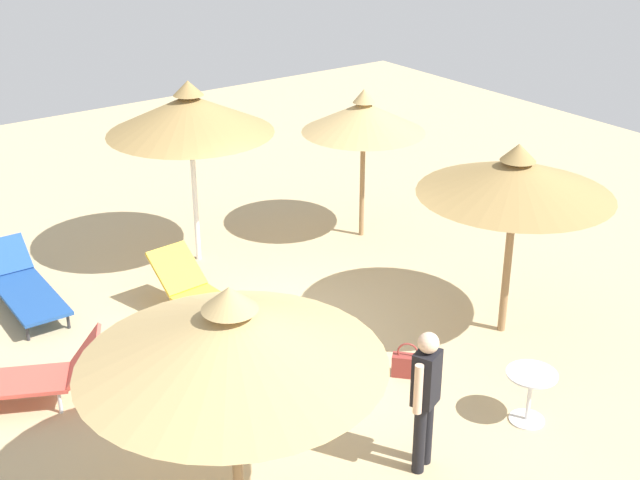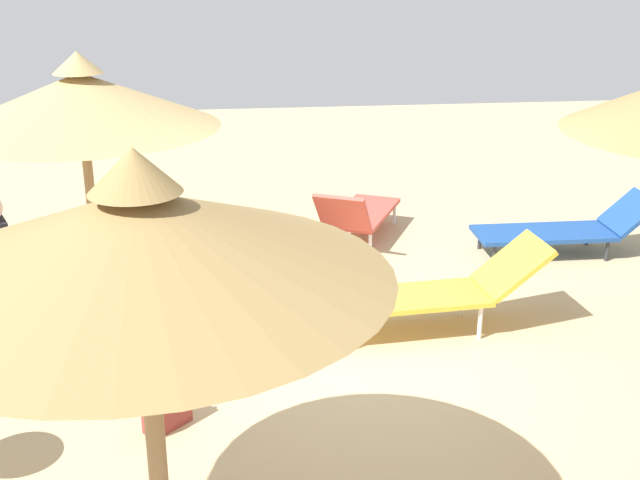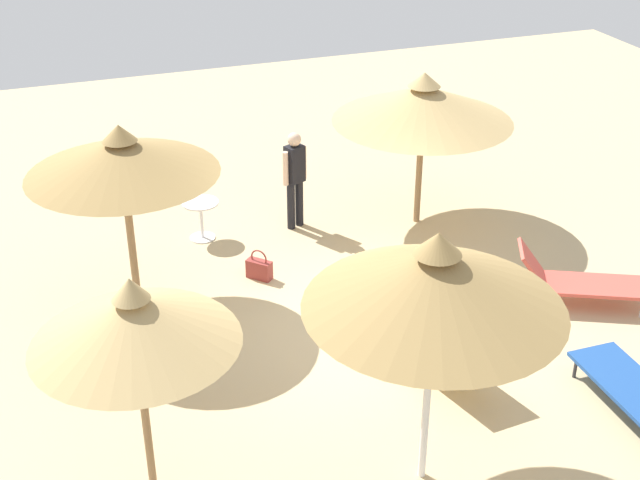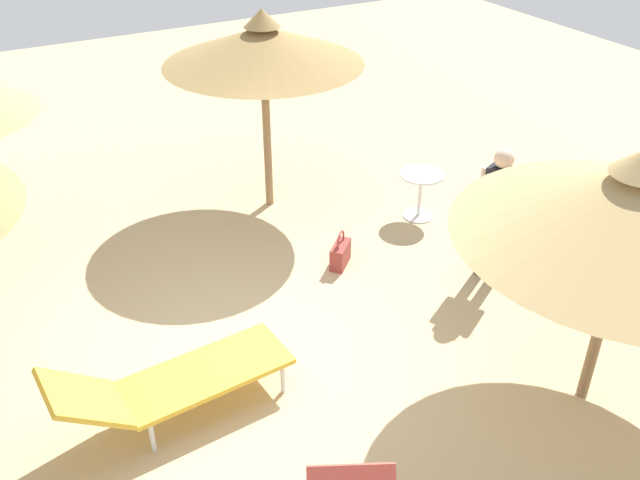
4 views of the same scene
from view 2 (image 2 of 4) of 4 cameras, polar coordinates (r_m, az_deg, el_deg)
The scene contains 7 objects.
ground at distance 7.53m, azimuth 3.36°, elevation -8.37°, with size 24.00×24.00×0.10m, color tan.
parasol_umbrella_near_left at distance 8.74m, azimuth -16.43°, elevation 9.38°, with size 2.83×2.83×2.52m.
parasol_umbrella_far_left at distance 4.00m, azimuth -12.57°, elevation 0.20°, with size 2.51×2.51×2.65m.
lounge_chair_center at distance 7.86m, azimuth 8.46°, elevation -3.38°, with size 2.16×0.80×0.86m.
lounge_chair_far_right at distance 10.16m, azimuth 16.84°, elevation 0.81°, with size 2.10×0.69×0.72m.
lounge_chair_edge at distance 10.11m, azimuth 2.67°, elevation 1.88°, with size 1.35×1.88×0.84m.
handbag at distance 6.50m, azimuth -10.70°, elevation -11.55°, with size 0.38×0.37×0.47m.
Camera 2 is at (-1.22, -6.51, 3.52)m, focal length 45.61 mm.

